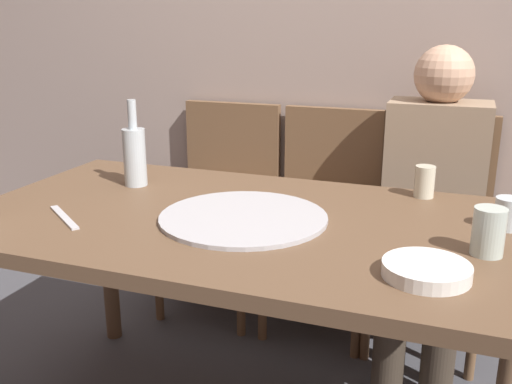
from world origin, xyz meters
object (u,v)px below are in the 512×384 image
(chair_middle, at_px, (327,205))
(guest_in_sweater, at_px, (432,196))
(tumbler_near, at_px, (508,214))
(wine_glass, at_px, (489,232))
(table_knife, at_px, (64,217))
(beer_bottle, at_px, (135,155))
(tumbler_far, at_px, (425,182))
(pizza_tray, at_px, (243,217))
(plate_stack, at_px, (426,270))
(chair_left, at_px, (223,194))
(chair_right, at_px, (431,216))
(dining_table, at_px, (249,243))

(chair_middle, bearing_deg, guest_in_sweater, 160.01)
(tumbler_near, xyz_separation_m, wine_glass, (-0.05, -0.20, 0.01))
(table_knife, bearing_deg, beer_bottle, 125.35)
(tumbler_far, bearing_deg, beer_bottle, -168.14)
(tumbler_far, xyz_separation_m, wine_glass, (0.17, -0.42, 0.01))
(pizza_tray, relative_size, plate_stack, 2.46)
(tumbler_far, distance_m, chair_left, 1.03)
(wine_glass, relative_size, chair_right, 0.13)
(tumbler_far, relative_size, chair_middle, 0.11)
(dining_table, bearing_deg, guest_in_sweater, 56.81)
(wine_glass, bearing_deg, beer_bottle, 167.97)
(plate_stack, distance_m, table_knife, 0.96)
(tumbler_near, relative_size, chair_right, 0.09)
(tumbler_near, bearing_deg, pizza_tray, -166.00)
(plate_stack, distance_m, chair_right, 1.09)
(chair_left, bearing_deg, pizza_tray, 116.85)
(beer_bottle, bearing_deg, dining_table, -20.55)
(plate_stack, height_order, chair_left, chair_left)
(wine_glass, bearing_deg, dining_table, 174.88)
(chair_middle, distance_m, chair_right, 0.42)
(beer_bottle, relative_size, chair_middle, 0.31)
(beer_bottle, relative_size, plate_stack, 1.50)
(guest_in_sweater, bearing_deg, dining_table, 56.81)
(wine_glass, xyz_separation_m, plate_stack, (-0.12, -0.17, -0.04))
(plate_stack, bearing_deg, chair_left, 131.15)
(beer_bottle, xyz_separation_m, chair_right, (0.91, 0.66, -0.32))
(table_knife, height_order, chair_left, chair_left)
(dining_table, height_order, plate_stack, plate_stack)
(pizza_tray, height_order, guest_in_sweater, guest_in_sweater)
(wine_glass, relative_size, guest_in_sweater, 0.10)
(beer_bottle, distance_m, chair_left, 0.73)
(tumbler_near, distance_m, tumbler_far, 0.31)
(chair_left, relative_size, guest_in_sweater, 0.77)
(dining_table, height_order, beer_bottle, beer_bottle)
(pizza_tray, distance_m, table_knife, 0.49)
(table_knife, relative_size, chair_right, 0.24)
(beer_bottle, height_order, guest_in_sweater, guest_in_sweater)
(plate_stack, relative_size, chair_right, 0.21)
(pizza_tray, distance_m, chair_left, 0.98)
(chair_middle, height_order, guest_in_sweater, guest_in_sweater)
(chair_right, bearing_deg, pizza_tray, 61.96)
(guest_in_sweater, bearing_deg, pizza_tray, 57.09)
(tumbler_near, distance_m, chair_middle, 0.97)
(dining_table, height_order, wine_glass, wine_glass)
(tumbler_far, xyz_separation_m, chair_middle, (-0.40, 0.47, -0.26))
(plate_stack, bearing_deg, tumbler_near, 65.07)
(chair_left, relative_size, chair_right, 1.00)
(wine_glass, bearing_deg, tumbler_far, 112.55)
(pizza_tray, xyz_separation_m, tumbler_near, (0.67, 0.17, 0.04))
(tumbler_near, xyz_separation_m, chair_left, (-1.10, 0.69, -0.26))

